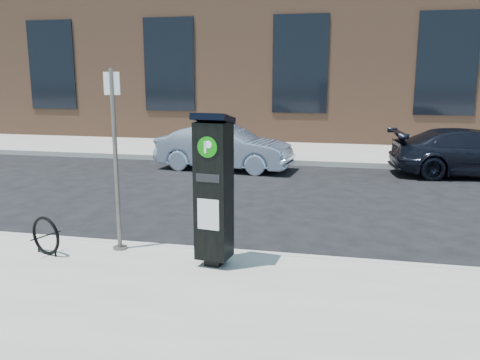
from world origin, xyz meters
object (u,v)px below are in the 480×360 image
(car_silver, at_px, (224,148))
(car_dark, at_px, (474,153))
(bike_rack, at_px, (46,236))
(parking_kiosk, at_px, (214,189))
(sign_pole, at_px, (116,162))

(car_silver, height_order, car_dark, car_silver)
(bike_rack, relative_size, car_silver, 0.15)
(parking_kiosk, distance_m, bike_rack, 2.55)
(bike_rack, distance_m, car_silver, 7.68)
(car_silver, relative_size, car_dark, 0.89)
(parking_kiosk, relative_size, car_silver, 0.54)
(parking_kiosk, height_order, car_silver, parking_kiosk)
(sign_pole, xyz_separation_m, bike_rack, (-0.91, -0.45, -1.02))
(car_silver, distance_m, car_dark, 6.68)
(parking_kiosk, xyz_separation_m, car_dark, (4.91, 8.01, -0.57))
(parking_kiosk, relative_size, car_dark, 0.48)
(bike_rack, distance_m, car_dark, 10.96)
(parking_kiosk, distance_m, sign_pole, 1.57)
(bike_rack, bearing_deg, car_dark, 67.29)
(sign_pole, xyz_separation_m, car_dark, (6.43, 7.70, -0.82))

